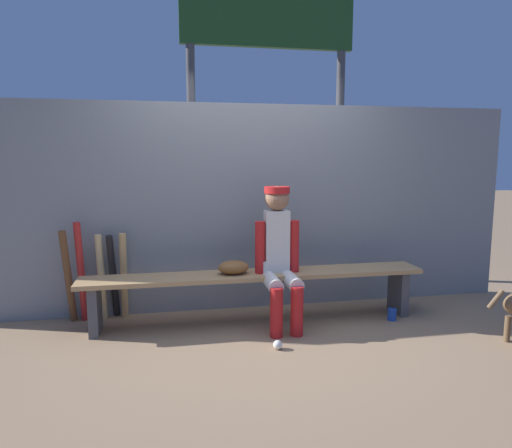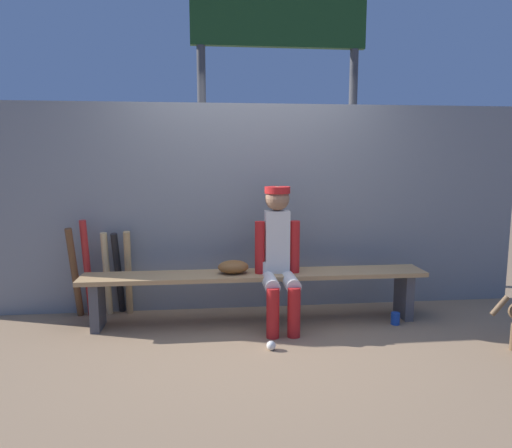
# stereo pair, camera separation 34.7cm
# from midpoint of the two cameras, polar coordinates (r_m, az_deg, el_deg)

# --- Properties ---
(ground_plane) EXTENTS (30.00, 30.00, 0.00)m
(ground_plane) POSITION_cam_midpoint_polar(r_m,az_deg,el_deg) (4.37, -2.32, -12.04)
(ground_plane) COLOR #937556
(chainlink_fence) EXTENTS (5.53, 0.03, 2.03)m
(chainlink_fence) POSITION_cam_midpoint_polar(r_m,az_deg,el_deg) (4.59, -3.26, 1.96)
(chainlink_fence) COLOR gray
(chainlink_fence) RESTS_ON ground_plane
(dugout_bench) EXTENTS (3.14, 0.36, 0.47)m
(dugout_bench) POSITION_cam_midpoint_polar(r_m,az_deg,el_deg) (4.26, -2.35, -7.25)
(dugout_bench) COLOR tan
(dugout_bench) RESTS_ON ground_plane
(player_seated) EXTENTS (0.41, 0.55, 1.26)m
(player_seated) POSITION_cam_midpoint_polar(r_m,az_deg,el_deg) (4.12, 0.50, -3.45)
(player_seated) COLOR silver
(player_seated) RESTS_ON ground_plane
(baseball_glove) EXTENTS (0.28, 0.20, 0.12)m
(baseball_glove) POSITION_cam_midpoint_polar(r_m,az_deg,el_deg) (4.20, -5.18, -5.37)
(baseball_glove) COLOR brown
(baseball_glove) RESTS_ON dugout_bench
(bat_wood_tan) EXTENTS (0.09, 0.17, 0.83)m
(bat_wood_tan) POSITION_cam_midpoint_polar(r_m,az_deg,el_deg) (4.57, -18.12, -6.12)
(bat_wood_tan) COLOR tan
(bat_wood_tan) RESTS_ON ground_plane
(bat_aluminum_black) EXTENTS (0.10, 0.22, 0.81)m
(bat_aluminum_black) POSITION_cam_midpoint_polar(r_m,az_deg,el_deg) (4.63, -19.30, -6.13)
(bat_aluminum_black) COLOR black
(bat_aluminum_black) RESTS_ON ground_plane
(bat_wood_natural) EXTENTS (0.09, 0.14, 0.81)m
(bat_wood_natural) POSITION_cam_midpoint_polar(r_m,az_deg,el_deg) (4.62, -20.63, -6.18)
(bat_wood_natural) COLOR tan
(bat_wood_natural) RESTS_ON ground_plane
(bat_aluminum_red) EXTENTS (0.09, 0.18, 0.94)m
(bat_aluminum_red) POSITION_cam_midpoint_polar(r_m,az_deg,el_deg) (4.60, -22.84, -5.52)
(bat_aluminum_red) COLOR #B22323
(bat_aluminum_red) RESTS_ON ground_plane
(bat_wood_dark) EXTENTS (0.10, 0.23, 0.88)m
(bat_wood_dark) POSITION_cam_midpoint_polar(r_m,az_deg,el_deg) (4.61, -24.21, -6.01)
(bat_wood_dark) COLOR brown
(bat_wood_dark) RESTS_ON ground_plane
(baseball) EXTENTS (0.07, 0.07, 0.07)m
(baseball) POSITION_cam_midpoint_polar(r_m,az_deg,el_deg) (3.79, -0.01, -14.74)
(baseball) COLOR white
(baseball) RESTS_ON ground_plane
(cup_on_ground) EXTENTS (0.08, 0.08, 0.11)m
(cup_on_ground) POSITION_cam_midpoint_polar(r_m,az_deg,el_deg) (4.54, 14.31, -10.80)
(cup_on_ground) COLOR #1E47AD
(cup_on_ground) RESTS_ON ground_plane
(cup_on_bench) EXTENTS (0.08, 0.08, 0.11)m
(cup_on_bench) POSITION_cam_midpoint_polar(r_m,az_deg,el_deg) (4.21, -1.22, -5.37)
(cup_on_bench) COLOR silver
(cup_on_bench) RESTS_ON dugout_bench
(scoreboard) EXTENTS (2.31, 0.27, 3.97)m
(scoreboard) POSITION_cam_midpoint_polar(r_m,az_deg,el_deg) (5.76, 0.24, 21.26)
(scoreboard) COLOR #3F3F42
(scoreboard) RESTS_ON ground_plane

